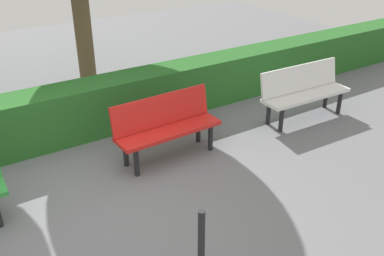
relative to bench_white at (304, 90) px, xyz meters
The scene contains 4 objects.
ground_plane 3.90m from the bench_white, ahead, with size 18.31×18.31×0.00m, color slate.
bench_white is the anchor object (origin of this frame).
bench_red 2.49m from the bench_white, ahead, with size 1.50×0.50×0.86m.
hedge_row 2.94m from the bench_white, 27.58° to the right, with size 14.31×0.60×0.80m, color #266023.
Camera 1 is at (1.22, 3.93, 3.08)m, focal length 40.45 mm.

